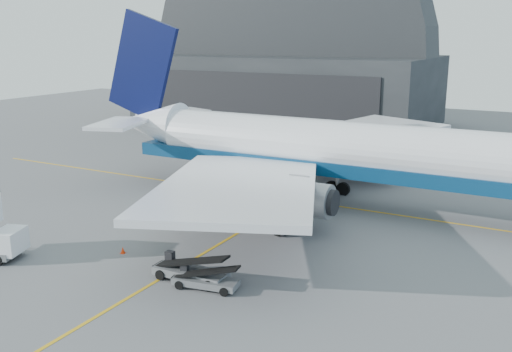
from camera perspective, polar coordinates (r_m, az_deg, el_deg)
The scene contains 8 objects.
ground at distance 39.14m, azimuth -8.68°, elevation -9.63°, with size 200.00×200.00×0.00m, color #565659.
taxi_lines at distance 49.10m, azimuth 0.25°, elevation -4.50°, with size 80.00×42.12×0.02m.
hangar at distance 103.36m, azimuth 3.28°, elevation 10.60°, with size 50.00×28.30×28.00m.
airliner at distance 53.64m, azimuth 6.97°, elevation 2.65°, with size 52.27×50.69×18.34m.
pushback_tug at distance 47.09m, azimuth 1.97°, elevation -4.38°, with size 4.85×3.72×1.99m.
belt_loader_a at distance 36.61m, azimuth -5.12°, elevation -10.35°, with size 4.54×2.15×1.70m.
belt_loader_b at distance 37.77m, azimuth -6.60°, elevation -9.42°, with size 5.38×2.02×2.04m.
traffic_cone at distance 43.12m, azimuth -13.18°, elevation -7.25°, with size 0.34×0.34×0.49m.
Camera 1 is at (22.02, -28.38, 15.55)m, focal length 40.00 mm.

